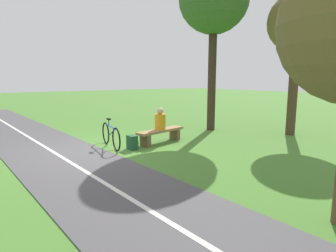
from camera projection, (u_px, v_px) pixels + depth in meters
ground_plane at (92, 150)px, 8.38m from camera, size 80.00×80.00×0.00m
paved_path at (138, 204)px, 4.75m from camera, size 3.83×36.07×0.02m
path_centre_line at (138, 204)px, 4.74m from camera, size 1.24×31.98×0.00m
bench at (161, 133)px, 9.27m from camera, size 1.90×0.73×0.45m
person_seated at (160, 120)px, 9.17m from camera, size 0.41×0.41×0.71m
bicycle at (111, 135)px, 8.65m from camera, size 0.33×1.78×0.88m
backpack at (132, 142)px, 8.43m from camera, size 0.27×0.36×0.42m
tree_mid_field at (298, 25)px, 10.02m from camera, size 2.10×2.10×5.11m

